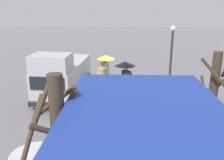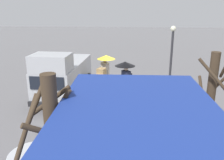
# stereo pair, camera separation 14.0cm
# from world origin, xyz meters

# --- Properties ---
(ground_plane) EXTENTS (90.00, 90.00, 0.00)m
(ground_plane) POSITION_xyz_m (0.00, 0.00, 0.00)
(ground_plane) COLOR slate
(slush_patch_near_cluster) EXTENTS (1.28, 1.28, 0.01)m
(slush_patch_near_cluster) POSITION_xyz_m (1.59, 4.88, 0.00)
(slush_patch_near_cluster) COLOR #ADAFB5
(slush_patch_near_cluster) RESTS_ON ground
(slush_patch_under_van) EXTENTS (1.72, 1.72, 0.01)m
(slush_patch_under_van) POSITION_xyz_m (2.82, 6.74, 0.00)
(slush_patch_under_van) COLOR silver
(slush_patch_under_van) RESTS_ON ground
(cargo_van_parked_right) EXTENTS (2.40, 5.44, 2.60)m
(cargo_van_parked_right) POSITION_xyz_m (3.32, 0.86, 1.18)
(cargo_van_parked_right) COLOR #B7BABF
(cargo_van_parked_right) RESTS_ON ground
(shopping_cart_vendor) EXTENTS (0.58, 0.82, 1.04)m
(shopping_cart_vendor) POSITION_xyz_m (0.23, 0.99, 0.57)
(shopping_cart_vendor) COLOR #B2B2B7
(shopping_cart_vendor) RESTS_ON ground
(hand_dolly_boxes) EXTENTS (0.73, 0.84, 1.46)m
(hand_dolly_boxes) POSITION_xyz_m (1.20, 0.56, 0.80)
(hand_dolly_boxes) COLOR #515156
(hand_dolly_boxes) RESTS_ON ground
(pedestrian_pink_side) EXTENTS (1.04, 1.04, 2.15)m
(pedestrian_pink_side) POSITION_xyz_m (1.01, 0.03, 1.58)
(pedestrian_pink_side) COLOR black
(pedestrian_pink_side) RESTS_ON ground
(pedestrian_black_side) EXTENTS (1.04, 1.04, 2.15)m
(pedestrian_black_side) POSITION_xyz_m (-0.17, 1.70, 1.57)
(pedestrian_black_side) COLOR black
(pedestrian_black_side) RESTS_ON ground
(bare_tree_near) EXTENTS (1.01, 1.02, 4.03)m
(bare_tree_near) POSITION_xyz_m (-2.59, 7.22, 1.97)
(bare_tree_near) COLOR #423323
(bare_tree_near) RESTS_ON ground
(street_lamp) EXTENTS (0.28, 0.28, 3.86)m
(street_lamp) POSITION_xyz_m (-2.51, 1.13, 2.37)
(street_lamp) COLOR #2D2D33
(street_lamp) RESTS_ON ground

